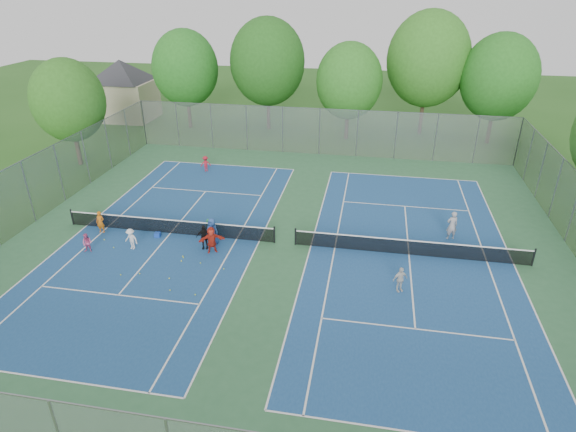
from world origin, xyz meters
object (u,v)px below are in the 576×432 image
object	(u,v)px
net_right	(410,248)
ball_hopper	(209,224)
ball_crate	(158,235)
instructor	(452,225)
net_left	(170,227)

from	to	relation	value
net_right	ball_hopper	xyz separation A→B (m)	(-11.92, 1.10, -0.18)
ball_crate	instructor	distance (m)	17.27
ball_crate	instructor	size ratio (longest dim) A/B	0.18
net_right	ball_crate	xyz separation A→B (m)	(-14.57, -0.55, -0.32)
ball_crate	instructor	bearing A→B (deg)	9.49
net_left	ball_crate	bearing A→B (deg)	-136.25
ball_crate	net_right	bearing A→B (deg)	2.15
ball_hopper	net_right	bearing A→B (deg)	-5.26
net_right	instructor	bearing A→B (deg)	43.26
instructor	ball_hopper	bearing A→B (deg)	-11.08
ball_crate	instructor	xyz separation A→B (m)	(17.01, 2.85, 0.75)
net_left	ball_hopper	world-z (taller)	net_left
net_right	instructor	distance (m)	3.38
ball_hopper	instructor	xyz separation A→B (m)	(14.36, 1.20, 0.62)
net_right	instructor	size ratio (longest dim) A/B	7.24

